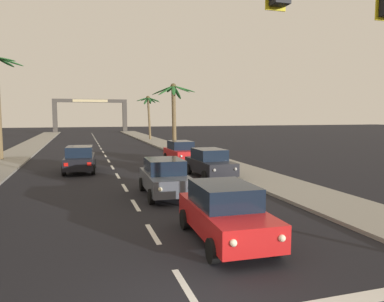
% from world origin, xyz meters
% --- Properties ---
extents(sidewalk_right, '(3.20, 110.00, 0.14)m').
position_xyz_m(sidewalk_right, '(7.80, 20.00, 0.07)').
color(sidewalk_right, gray).
rests_on(sidewalk_right, ground).
extents(lane_markings, '(4.28, 88.54, 0.01)m').
position_xyz_m(lane_markings, '(0.41, 20.45, 0.00)').
color(lane_markings, silver).
rests_on(lane_markings, ground).
extents(traffic_signal_mast, '(10.27, 0.41, 7.39)m').
position_xyz_m(traffic_signal_mast, '(3.27, -0.13, 5.43)').
color(traffic_signal_mast, '#2D2D33').
rests_on(traffic_signal_mast, ground).
extents(sedan_lead_at_stop_bar, '(2.05, 4.49, 1.68)m').
position_xyz_m(sedan_lead_at_stop_bar, '(1.91, 3.35, 0.85)').
color(sedan_lead_at_stop_bar, red).
rests_on(sedan_lead_at_stop_bar, ground).
extents(sedan_third_in_queue, '(2.04, 4.49, 1.68)m').
position_xyz_m(sedan_third_in_queue, '(1.56, 9.75, 0.85)').
color(sedan_third_in_queue, '#4C515B').
rests_on(sedan_third_in_queue, ground).
extents(sedan_oncoming_far, '(2.15, 4.53, 1.68)m').
position_xyz_m(sedan_oncoming_far, '(-2.17, 18.17, 0.85)').
color(sedan_oncoming_far, black).
rests_on(sedan_oncoming_far, ground).
extents(sedan_parked_nearest_kerb, '(2.00, 4.47, 1.68)m').
position_xyz_m(sedan_parked_nearest_kerb, '(5.32, 20.73, 0.85)').
color(sedan_parked_nearest_kerb, red).
rests_on(sedan_parked_nearest_kerb, ground).
extents(sedan_parked_mid_kerb, '(2.05, 4.49, 1.68)m').
position_xyz_m(sedan_parked_mid_kerb, '(5.22, 13.84, 0.85)').
color(sedan_parked_mid_kerb, black).
rests_on(sedan_parked_mid_kerb, ground).
extents(palm_right_third, '(4.65, 4.69, 7.01)m').
position_xyz_m(palm_right_third, '(7.42, 31.24, 4.82)').
color(palm_right_third, brown).
rests_on(palm_right_third, ground).
extents(palm_right_farthest, '(3.46, 3.47, 6.48)m').
position_xyz_m(palm_right_farthest, '(7.49, 46.62, 4.98)').
color(palm_right_farthest, brown).
rests_on(palm_right_farthest, ground).
extents(town_gateway_arch, '(15.15, 0.90, 7.03)m').
position_xyz_m(town_gateway_arch, '(0.00, 73.58, 4.55)').
color(town_gateway_arch, '#423D38').
rests_on(town_gateway_arch, ground).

